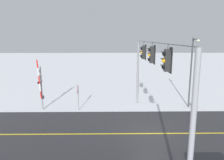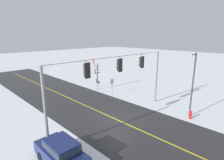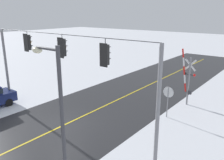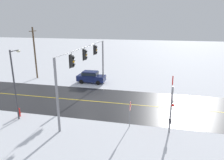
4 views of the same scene
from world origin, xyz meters
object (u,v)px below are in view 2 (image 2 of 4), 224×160
stop_sign (112,83)px  streetlamp_near (192,80)px  parked_car_navy (61,152)px  fire_hydrant (191,114)px  railroad_crossing (97,75)px

stop_sign → streetlamp_near: streetlamp_near is taller
parked_car_navy → fire_hydrant: size_ratio=4.78×
streetlamp_near → fire_hydrant: (0.29, 0.30, -3.45)m
railroad_crossing → parked_car_navy: bearing=41.7°
stop_sign → railroad_crossing: 3.39m
fire_hydrant → railroad_crossing: bearing=-89.4°
streetlamp_near → fire_hydrant: 3.47m
streetlamp_near → fire_hydrant: streetlamp_near is taller
parked_car_navy → stop_sign: bearing=-148.0°
railroad_crossing → stop_sign: bearing=87.1°
stop_sign → fire_hydrant: size_ratio=2.67×
streetlamp_near → railroad_crossing: bearing=-88.2°
stop_sign → parked_car_navy: bearing=32.0°
railroad_crossing → parked_car_navy: 16.36m
parked_car_navy → railroad_crossing: bearing=-138.3°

